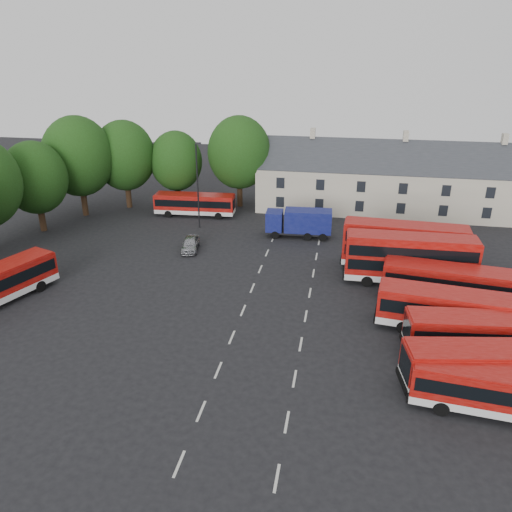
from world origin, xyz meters
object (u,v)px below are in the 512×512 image
object	(u,v)px
box_truck	(300,222)
lamppost	(198,183)
bus_row_a	(505,390)
bus_dd_south	(410,257)
silver_car	(190,244)

from	to	relation	value
box_truck	lamppost	distance (m)	12.14
bus_row_a	box_truck	world-z (taller)	box_truck
bus_row_a	bus_dd_south	bearing A→B (deg)	108.55
bus_row_a	bus_dd_south	size ratio (longest dim) A/B	0.94
box_truck	bus_row_a	bearing A→B (deg)	-64.09
bus_row_a	lamppost	size ratio (longest dim) A/B	1.06
bus_dd_south	lamppost	bearing A→B (deg)	153.21
bus_dd_south	bus_row_a	bearing A→B (deg)	-78.39
box_truck	silver_car	bearing A→B (deg)	-153.78
bus_dd_south	lamppost	xyz separation A→B (m)	(-22.12, 10.78, 2.63)
bus_dd_south	box_truck	distance (m)	14.44
silver_car	lamppost	size ratio (longest dim) A/B	0.41
bus_dd_south	box_truck	size ratio (longest dim) A/B	1.55
bus_dd_south	silver_car	bearing A→B (deg)	168.29
bus_dd_south	lamppost	world-z (taller)	lamppost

